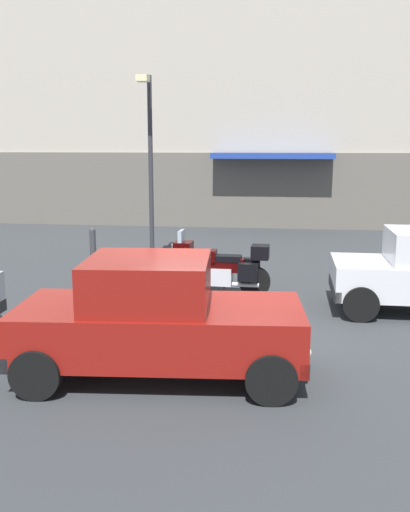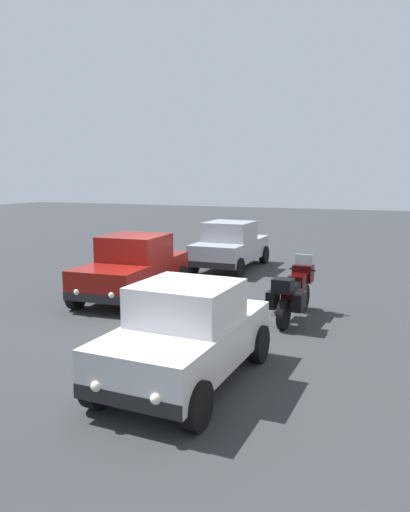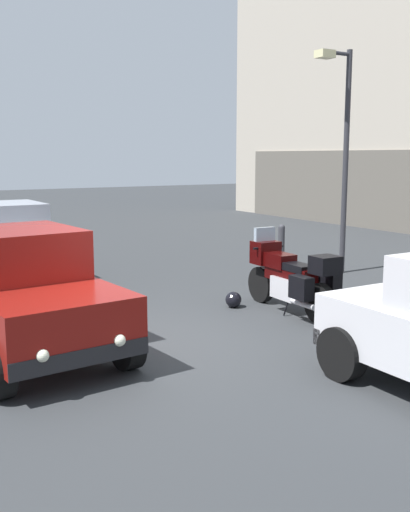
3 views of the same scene
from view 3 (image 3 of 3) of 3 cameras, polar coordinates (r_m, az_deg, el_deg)
name	(u,v)px [view 3 (image 3 of 3)]	position (r m, az deg, el deg)	size (l,w,h in m)	color
ground_plane	(149,343)	(8.58, -5.32, -8.19)	(80.00, 80.00, 0.00)	#2D3033
motorcycle	(290,276)	(10.09, 8.12, -1.92)	(2.26, 0.78, 1.36)	black
helmet	(233,300)	(10.43, 2.71, -4.16)	(0.28, 0.28, 0.28)	black
car_hatchback_near	(21,291)	(8.41, -17.09, -3.23)	(3.97, 2.05, 1.64)	maroon
car_wagon_end	(3,242)	(13.29, -18.63, 1.24)	(3.89, 1.82, 1.64)	#9EA3AD
streetlamp_curbside	(342,140)	(13.55, 12.84, 10.67)	(0.28, 0.94, 4.83)	#2D2D33
bollard_curbside	(281,244)	(14.49, 7.26, 1.18)	(0.16, 0.16, 0.99)	#333338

